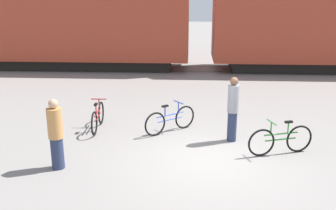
{
  "coord_description": "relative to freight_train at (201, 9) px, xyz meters",
  "views": [
    {
      "loc": [
        -0.51,
        -9.04,
        4.12
      ],
      "look_at": [
        -1.08,
        0.94,
        1.1
      ],
      "focal_mm": 42.0,
      "sensor_mm": 36.0,
      "label": 1
    }
  ],
  "objects": [
    {
      "name": "bicycle_maroon",
      "position": [
        -3.25,
        -9.22,
        -2.66
      ],
      "size": [
        0.46,
        1.71,
        0.88
      ],
      "color": "black",
      "rests_on": "ground_plane"
    },
    {
      "name": "rail_near",
      "position": [
        -0.0,
        -0.72,
        -3.02
      ],
      "size": [
        62.53,
        0.07,
        0.01
      ],
      "primitive_type": "cube",
      "color": "#4C4238",
      "rests_on": "ground_plane"
    },
    {
      "name": "bicycle_blue",
      "position": [
        -1.07,
        -9.33,
        -2.66
      ],
      "size": [
        1.42,
        1.17,
        0.88
      ],
      "color": "black",
      "rests_on": "ground_plane"
    },
    {
      "name": "freight_train",
      "position": [
        0.0,
        0.0,
        0.0
      ],
      "size": [
        50.53,
        2.9,
        5.72
      ],
      "color": "black",
      "rests_on": "ground_plane"
    },
    {
      "name": "person_in_grey",
      "position": [
        0.67,
        -9.93,
        -2.1
      ],
      "size": [
        0.3,
        0.3,
        1.81
      ],
      "rotation": [
        0.0,
        0.0,
        2.75
      ],
      "color": "#283351",
      "rests_on": "ground_plane"
    },
    {
      "name": "bicycle_green",
      "position": [
        1.81,
        -10.77,
        -2.65
      ],
      "size": [
        1.73,
        0.61,
        0.91
      ],
      "color": "black",
      "rests_on": "ground_plane"
    },
    {
      "name": "person_in_tan",
      "position": [
        -3.59,
        -11.89,
        -2.18
      ],
      "size": [
        0.35,
        0.35,
        1.7
      ],
      "rotation": [
        0.0,
        0.0,
        3.19
      ],
      "color": "#283351",
      "rests_on": "ground_plane"
    },
    {
      "name": "ground_plane",
      "position": [
        -0.0,
        -11.17,
        -3.03
      ],
      "size": [
        80.0,
        80.0,
        0.0
      ],
      "primitive_type": "plane",
      "color": "gray"
    },
    {
      "name": "rail_far",
      "position": [
        -0.0,
        0.72,
        -3.02
      ],
      "size": [
        62.53,
        0.07,
        0.01
      ],
      "primitive_type": "cube",
      "color": "#4C4238",
      "rests_on": "ground_plane"
    }
  ]
}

